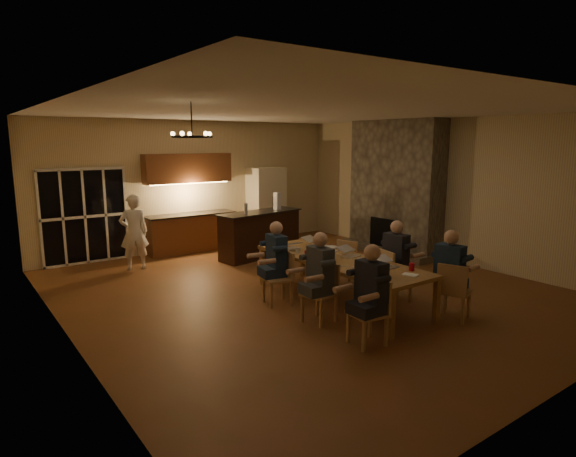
# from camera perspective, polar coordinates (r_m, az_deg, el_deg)

# --- Properties ---
(floor) EXTENTS (9.00, 9.00, 0.00)m
(floor) POSITION_cam_1_polar(r_m,az_deg,el_deg) (8.90, 2.08, -7.32)
(floor) COLOR brown
(floor) RESTS_ON ground
(back_wall) EXTENTS (8.00, 0.04, 3.20)m
(back_wall) POSITION_cam_1_polar(r_m,az_deg,el_deg) (12.40, -10.95, 5.06)
(back_wall) COLOR tan
(back_wall) RESTS_ON ground
(left_wall) EXTENTS (0.04, 9.00, 3.20)m
(left_wall) POSITION_cam_1_polar(r_m,az_deg,el_deg) (6.86, -25.26, 0.14)
(left_wall) COLOR tan
(left_wall) RESTS_ON ground
(right_wall) EXTENTS (0.04, 9.00, 3.20)m
(right_wall) POSITION_cam_1_polar(r_m,az_deg,el_deg) (11.47, 18.17, 4.32)
(right_wall) COLOR tan
(right_wall) RESTS_ON ground
(ceiling) EXTENTS (8.00, 9.00, 0.04)m
(ceiling) POSITION_cam_1_polar(r_m,az_deg,el_deg) (8.50, 2.22, 13.85)
(ceiling) COLOR white
(ceiling) RESTS_ON back_wall
(french_doors) EXTENTS (1.86, 0.08, 2.10)m
(french_doors) POSITION_cam_1_polar(r_m,az_deg,el_deg) (11.53, -22.96, 1.29)
(french_doors) COLOR black
(french_doors) RESTS_ON ground
(fireplace) EXTENTS (0.58, 2.50, 3.20)m
(fireplace) POSITION_cam_1_polar(r_m,az_deg,el_deg) (11.96, 12.60, 4.81)
(fireplace) COLOR #736B5A
(fireplace) RESTS_ON ground
(kitchenette) EXTENTS (2.24, 0.68, 2.40)m
(kitchenette) POSITION_cam_1_polar(r_m,az_deg,el_deg) (12.03, -11.53, 2.96)
(kitchenette) COLOR brown
(kitchenette) RESTS_ON ground
(refrigerator) EXTENTS (0.90, 0.68, 2.00)m
(refrigerator) POSITION_cam_1_polar(r_m,az_deg,el_deg) (13.07, -2.61, 2.85)
(refrigerator) COLOR beige
(refrigerator) RESTS_ON ground
(dining_table) EXTENTS (1.10, 3.36, 0.75)m
(dining_table) POSITION_cam_1_polar(r_m,az_deg,el_deg) (8.23, 6.02, -6.11)
(dining_table) COLOR #AB7944
(dining_table) RESTS_ON ground
(bar_island) EXTENTS (2.19, 0.99, 1.08)m
(bar_island) POSITION_cam_1_polar(r_m,az_deg,el_deg) (11.31, -3.35, -0.69)
(bar_island) COLOR black
(bar_island) RESTS_ON ground
(chair_left_near) EXTENTS (0.50, 0.50, 0.89)m
(chair_left_near) POSITION_cam_1_polar(r_m,az_deg,el_deg) (6.58, 9.40, -9.81)
(chair_left_near) COLOR tan
(chair_left_near) RESTS_ON ground
(chair_left_mid) EXTENTS (0.52, 0.52, 0.89)m
(chair_left_mid) POSITION_cam_1_polar(r_m,az_deg,el_deg) (7.29, 3.73, -7.68)
(chair_left_mid) COLOR tan
(chair_left_mid) RESTS_ON ground
(chair_left_far) EXTENTS (0.53, 0.53, 0.89)m
(chair_left_far) POSITION_cam_1_polar(r_m,az_deg,el_deg) (8.07, -1.28, -5.87)
(chair_left_far) COLOR tan
(chair_left_far) RESTS_ON ground
(chair_right_near) EXTENTS (0.56, 0.56, 0.89)m
(chair_right_near) POSITION_cam_1_polar(r_m,az_deg,el_deg) (7.83, 19.15, -6.97)
(chair_right_near) COLOR tan
(chair_right_near) RESTS_ON ground
(chair_right_mid) EXTENTS (0.53, 0.53, 0.89)m
(chair_right_mid) POSITION_cam_1_polar(r_m,az_deg,el_deg) (8.42, 12.63, -5.43)
(chair_right_mid) COLOR tan
(chair_right_mid) RESTS_ON ground
(chair_right_far) EXTENTS (0.54, 0.54, 0.89)m
(chair_right_far) POSITION_cam_1_polar(r_m,az_deg,el_deg) (9.18, 7.65, -3.97)
(chair_right_far) COLOR tan
(chair_right_far) RESTS_ON ground
(person_left_near) EXTENTS (0.61, 0.61, 1.38)m
(person_left_near) POSITION_cam_1_polar(r_m,az_deg,el_deg) (6.49, 9.79, -7.81)
(person_left_near) COLOR #202129
(person_left_near) RESTS_ON ground
(person_right_near) EXTENTS (0.67, 0.67, 1.38)m
(person_right_near) POSITION_cam_1_polar(r_m,az_deg,el_deg) (7.78, 18.55, -5.16)
(person_right_near) COLOR #1B2743
(person_right_near) RESTS_ON ground
(person_left_mid) EXTENTS (0.64, 0.64, 1.38)m
(person_left_mid) POSITION_cam_1_polar(r_m,az_deg,el_deg) (7.22, 3.82, -5.82)
(person_left_mid) COLOR #3C4347
(person_left_mid) RESTS_ON ground
(person_right_mid) EXTENTS (0.62, 0.62, 1.38)m
(person_right_mid) POSITION_cam_1_polar(r_m,az_deg,el_deg) (8.43, 12.63, -3.69)
(person_right_mid) COLOR #202129
(person_right_mid) RESTS_ON ground
(person_left_far) EXTENTS (0.70, 0.70, 1.38)m
(person_left_far) POSITION_cam_1_polar(r_m,az_deg,el_deg) (8.13, -1.38, -3.96)
(person_left_far) COLOR #1B2743
(person_left_far) RESTS_ON ground
(standing_person) EXTENTS (0.64, 0.48, 1.61)m
(standing_person) POSITION_cam_1_polar(r_m,az_deg,el_deg) (10.64, -17.79, -0.42)
(standing_person) COLOR white
(standing_person) RESTS_ON ground
(chandelier) EXTENTS (0.54, 0.54, 0.03)m
(chandelier) POSITION_cam_1_polar(r_m,az_deg,el_deg) (6.55, -11.30, 10.61)
(chandelier) COLOR black
(chandelier) RESTS_ON ceiling
(laptop_a) EXTENTS (0.40, 0.37, 0.23)m
(laptop_a) POSITION_cam_1_polar(r_m,az_deg,el_deg) (7.25, 10.34, -4.48)
(laptop_a) COLOR silver
(laptop_a) RESTS_ON dining_table
(laptop_b) EXTENTS (0.32, 0.28, 0.23)m
(laptop_b) POSITION_cam_1_polar(r_m,az_deg,el_deg) (7.65, 11.68, -3.75)
(laptop_b) COLOR silver
(laptop_b) RESTS_ON dining_table
(laptop_c) EXTENTS (0.41, 0.39, 0.23)m
(laptop_c) POSITION_cam_1_polar(r_m,az_deg,el_deg) (8.03, 4.38, -2.90)
(laptop_c) COLOR silver
(laptop_c) RESTS_ON dining_table
(laptop_d) EXTENTS (0.36, 0.33, 0.23)m
(laptop_d) POSITION_cam_1_polar(r_m,az_deg,el_deg) (8.28, 7.44, -2.55)
(laptop_d) COLOR silver
(laptop_d) RESTS_ON dining_table
(laptop_e) EXTENTS (0.34, 0.31, 0.23)m
(laptop_e) POSITION_cam_1_polar(r_m,az_deg,el_deg) (8.77, 0.32, -1.74)
(laptop_e) COLOR silver
(laptop_e) RESTS_ON dining_table
(laptop_f) EXTENTS (0.39, 0.36, 0.23)m
(laptop_f) POSITION_cam_1_polar(r_m,az_deg,el_deg) (9.07, 3.15, -1.36)
(laptop_f) COLOR silver
(laptop_f) RESTS_ON dining_table
(mug_front) EXTENTS (0.09, 0.09, 0.10)m
(mug_front) POSITION_cam_1_polar(r_m,az_deg,el_deg) (7.78, 8.51, -3.90)
(mug_front) COLOR silver
(mug_front) RESTS_ON dining_table
(mug_mid) EXTENTS (0.09, 0.09, 0.10)m
(mug_mid) POSITION_cam_1_polar(r_m,az_deg,el_deg) (8.53, 4.35, -2.55)
(mug_mid) COLOR silver
(mug_mid) RESTS_ON dining_table
(mug_back) EXTENTS (0.07, 0.07, 0.10)m
(mug_back) POSITION_cam_1_polar(r_m,az_deg,el_deg) (8.49, 1.15, -2.59)
(mug_back) COLOR silver
(mug_back) RESTS_ON dining_table
(redcup_near) EXTENTS (0.08, 0.08, 0.12)m
(redcup_near) POSITION_cam_1_polar(r_m,az_deg,el_deg) (7.57, 14.45, -4.43)
(redcup_near) COLOR #AD0B1B
(redcup_near) RESTS_ON dining_table
(redcup_mid) EXTENTS (0.09, 0.09, 0.12)m
(redcup_mid) POSITION_cam_1_polar(r_m,az_deg,el_deg) (8.18, 2.27, -3.02)
(redcup_mid) COLOR #AD0B1B
(redcup_mid) RESTS_ON dining_table
(can_silver) EXTENTS (0.07, 0.07, 0.12)m
(can_silver) POSITION_cam_1_polar(r_m,az_deg,el_deg) (7.61, 10.14, -4.19)
(can_silver) COLOR #B2B2B7
(can_silver) RESTS_ON dining_table
(can_cola) EXTENTS (0.07, 0.07, 0.12)m
(can_cola) POSITION_cam_1_polar(r_m,az_deg,el_deg) (9.16, -0.62, -1.56)
(can_cola) COLOR #3F0F0C
(can_cola) RESTS_ON dining_table
(plate_near) EXTENTS (0.25, 0.25, 0.02)m
(plate_near) POSITION_cam_1_polar(r_m,az_deg,el_deg) (8.07, 10.46, -3.74)
(plate_near) COLOR silver
(plate_near) RESTS_ON dining_table
(plate_left) EXTENTS (0.25, 0.25, 0.02)m
(plate_left) POSITION_cam_1_polar(r_m,az_deg,el_deg) (7.28, 8.71, -5.22)
(plate_left) COLOR silver
(plate_left) RESTS_ON dining_table
(plate_far) EXTENTS (0.28, 0.28, 0.02)m
(plate_far) POSITION_cam_1_polar(r_m,az_deg,el_deg) (8.95, 5.02, -2.22)
(plate_far) COLOR silver
(plate_far) RESTS_ON dining_table
(notepad) EXTENTS (0.22, 0.26, 0.01)m
(notepad) POSITION_cam_1_polar(r_m,az_deg,el_deg) (7.34, 14.28, -5.33)
(notepad) COLOR white
(notepad) RESTS_ON dining_table
(bar_bottle) EXTENTS (0.08, 0.08, 0.24)m
(bar_bottle) POSITION_cam_1_polar(r_m,az_deg,el_deg) (10.89, -5.02, 2.38)
(bar_bottle) COLOR #99999E
(bar_bottle) RESTS_ON bar_island
(bar_blender) EXTENTS (0.15, 0.15, 0.42)m
(bar_blender) POSITION_cam_1_polar(r_m,az_deg,el_deg) (11.51, -1.29, 3.29)
(bar_blender) COLOR silver
(bar_blender) RESTS_ON bar_island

